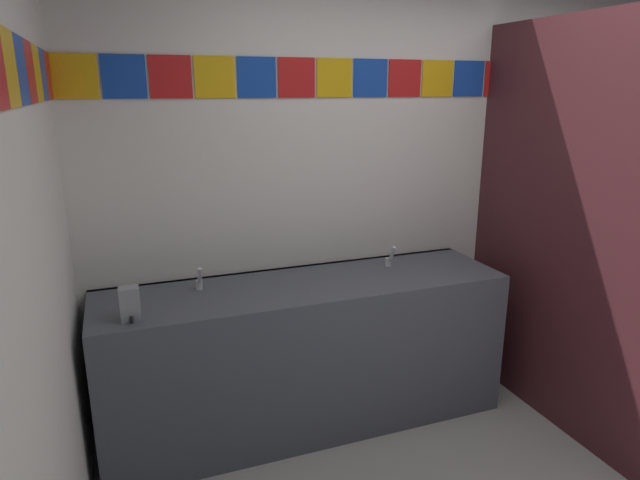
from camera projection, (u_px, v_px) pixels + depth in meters
name	position (u px, v px, depth m)	size (l,w,h in m)	color
wall_back	(398.00, 161.00, 3.37)	(3.78, 0.09, 2.87)	white
vanity_counter	(306.00, 352.00, 3.09)	(2.23, 0.60, 0.84)	#4C515B
faucet_left	(199.00, 281.00, 2.86)	(0.04, 0.10, 0.14)	silver
faucet_right	(390.00, 258.00, 3.24)	(0.04, 0.10, 0.14)	silver
soap_dispenser	(130.00, 304.00, 2.49)	(0.09, 0.09, 0.16)	gray
stall_divider	(637.00, 244.00, 2.73)	(0.92, 1.58, 2.24)	#471E23
toilet	(589.00, 332.00, 3.63)	(0.39, 0.49, 0.74)	white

